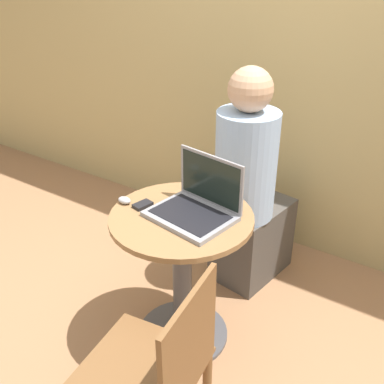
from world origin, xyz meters
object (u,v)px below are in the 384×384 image
object	(u,v)px
cell_phone	(143,205)
chair_empty	(157,375)
laptop	(197,204)
person_seated	(249,197)

from	to	relation	value
cell_phone	chair_empty	xyz separation A→B (m)	(0.47, -0.52, -0.28)
laptop	cell_phone	xyz separation A→B (m)	(-0.24, -0.08, -0.04)
laptop	cell_phone	world-z (taller)	laptop
laptop	person_seated	world-z (taller)	person_seated
laptop	chair_empty	size ratio (longest dim) A/B	0.47
laptop	cell_phone	size ratio (longest dim) A/B	4.10
laptop	person_seated	bearing A→B (deg)	91.36
chair_empty	person_seated	world-z (taller)	person_seated
chair_empty	person_seated	bearing A→B (deg)	101.62
laptop	chair_empty	bearing A→B (deg)	-69.52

